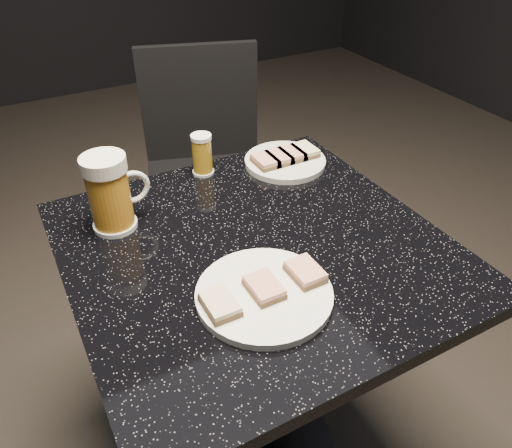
# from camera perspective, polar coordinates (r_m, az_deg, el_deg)

# --- Properties ---
(plate_large) EXTENTS (0.23, 0.23, 0.01)m
(plate_large) POSITION_cam_1_polar(r_m,az_deg,el_deg) (0.85, 0.93, -8.05)
(plate_large) COLOR white
(plate_large) RESTS_ON table
(plate_small) EXTENTS (0.20, 0.20, 0.01)m
(plate_small) POSITION_cam_1_polar(r_m,az_deg,el_deg) (1.23, 3.35, 7.13)
(plate_small) COLOR silver
(plate_small) RESTS_ON table
(table) EXTENTS (0.70, 0.70, 0.75)m
(table) POSITION_cam_1_polar(r_m,az_deg,el_deg) (1.13, -0.00, -12.08)
(table) COLOR black
(table) RESTS_ON floor
(beer_mug) EXTENTS (0.13, 0.09, 0.16)m
(beer_mug) POSITION_cam_1_polar(r_m,az_deg,el_deg) (1.01, -16.31, 3.46)
(beer_mug) COLOR white
(beer_mug) RESTS_ON table
(beer_tumbler) EXTENTS (0.05, 0.05, 0.10)m
(beer_tumbler) POSITION_cam_1_polar(r_m,az_deg,el_deg) (1.18, -6.17, 7.90)
(beer_tumbler) COLOR silver
(beer_tumbler) RESTS_ON table
(chair) EXTENTS (0.51, 0.51, 0.87)m
(chair) POSITION_cam_1_polar(r_m,az_deg,el_deg) (1.76, -5.74, 7.01)
(chair) COLOR black
(chair) RESTS_ON floor
(canapes_on_plate_large) EXTENTS (0.21, 0.07, 0.02)m
(canapes_on_plate_large) POSITION_cam_1_polar(r_m,az_deg,el_deg) (0.84, 0.94, -7.25)
(canapes_on_plate_large) COLOR #4C3521
(canapes_on_plate_large) RESTS_ON plate_large
(canapes_on_plate_small) EXTENTS (0.16, 0.07, 0.02)m
(canapes_on_plate_small) POSITION_cam_1_polar(r_m,az_deg,el_deg) (1.22, 3.37, 7.80)
(canapes_on_plate_small) COLOR #4C3521
(canapes_on_plate_small) RESTS_ON plate_small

